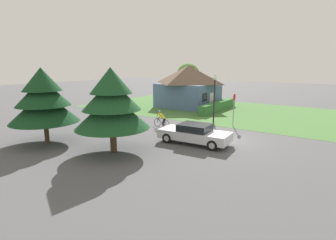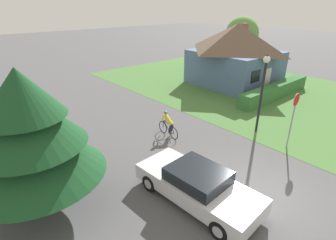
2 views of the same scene
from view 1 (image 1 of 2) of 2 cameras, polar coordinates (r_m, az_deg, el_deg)
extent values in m
plane|color=#515154|center=(19.17, 12.41, -4.17)|extent=(140.00, 140.00, 0.00)
cube|color=#477538|center=(31.12, 13.60, 1.89)|extent=(16.00, 36.00, 0.01)
cube|color=slate|center=(33.53, 4.38, 5.41)|extent=(6.22, 6.75, 2.95)
pyramid|color=brown|center=(33.34, 4.45, 9.85)|extent=(6.72, 7.29, 2.24)
cube|color=silver|center=(31.98, 9.43, 4.12)|extent=(0.90, 0.09, 2.00)
cube|color=black|center=(30.42, 8.04, 4.96)|extent=(1.10, 0.09, 0.90)
cube|color=brown|center=(35.21, 5.11, 10.96)|extent=(0.52, 0.52, 0.80)
cube|color=#387038|center=(31.04, 10.88, 2.96)|extent=(8.43, 0.90, 1.06)
cube|color=silver|center=(17.77, 5.77, -3.26)|extent=(2.20, 4.89, 0.60)
cube|color=black|center=(17.64, 5.86, -1.61)|extent=(1.79, 2.13, 0.46)
cylinder|color=black|center=(17.85, -0.15, -3.96)|extent=(0.30, 0.68, 0.67)
cylinder|color=#ADADB2|center=(17.85, -0.15, -3.96)|extent=(0.29, 0.40, 0.39)
cylinder|color=black|center=(19.27, 2.43, -2.78)|extent=(0.30, 0.68, 0.67)
cylinder|color=#ADADB2|center=(19.27, 2.43, -2.78)|extent=(0.29, 0.40, 0.39)
cylinder|color=black|center=(16.49, 9.65, -5.47)|extent=(0.30, 0.68, 0.67)
cylinder|color=#ADADB2|center=(16.49, 9.65, -5.47)|extent=(0.29, 0.40, 0.39)
cylinder|color=black|center=(18.02, 11.59, -4.05)|extent=(0.30, 0.68, 0.67)
cylinder|color=#ADADB2|center=(18.02, 11.59, -4.05)|extent=(0.29, 0.40, 0.39)
torus|color=black|center=(22.08, -0.41, -0.90)|extent=(0.08, 0.70, 0.70)
torus|color=black|center=(22.68, -2.34, -0.57)|extent=(0.08, 0.70, 0.70)
cylinder|color=black|center=(22.20, -0.90, -0.47)|extent=(0.05, 0.17, 0.51)
cylinder|color=black|center=(22.41, -1.62, -0.29)|extent=(0.07, 0.61, 0.58)
cylinder|color=black|center=(22.32, -1.49, 0.32)|extent=(0.08, 0.72, 0.09)
cylinder|color=black|center=(22.19, -0.72, -0.99)|extent=(0.06, 0.33, 0.15)
cylinder|color=black|center=(22.09, -0.59, -0.38)|extent=(0.04, 0.20, 0.40)
cylinder|color=black|center=(22.61, -2.27, -0.04)|extent=(0.04, 0.12, 0.45)
cylinder|color=black|center=(22.54, -2.20, 0.50)|extent=(0.44, 0.05, 0.02)
ellipsoid|color=black|center=(22.10, -0.77, 0.19)|extent=(0.09, 0.20, 0.05)
cylinder|color=#262D4C|center=(22.13, -0.73, -0.19)|extent=(0.12, 0.25, 0.42)
cylinder|color=#262D4C|center=(22.23, -1.07, -0.35)|extent=(0.12, 0.25, 0.57)
cylinder|color=#8C6647|center=(22.24, -0.87, -1.03)|extent=(0.08, 0.08, 0.30)
cylinder|color=#8C6647|center=(22.39, -1.13, -1.19)|extent=(0.17, 0.08, 0.21)
cylinder|color=yellow|center=(22.22, -1.31, 0.85)|extent=(0.26, 0.68, 0.55)
cylinder|color=yellow|center=(22.37, -1.74, 0.88)|extent=(0.08, 0.24, 0.35)
cylinder|color=yellow|center=(22.53, -2.31, 0.96)|extent=(0.08, 0.24, 0.35)
sphere|color=#8C6647|center=(22.33, -1.86, 1.75)|extent=(0.19, 0.19, 0.19)
ellipsoid|color=#267FBF|center=(22.32, -1.86, 1.88)|extent=(0.22, 0.18, 0.12)
cylinder|color=gray|center=(23.23, 14.05, 1.42)|extent=(0.07, 0.07, 2.28)
cylinder|color=red|center=(23.03, 14.22, 4.85)|extent=(0.62, 0.04, 0.62)
cylinder|color=silver|center=(23.03, 14.22, 4.85)|extent=(0.66, 0.04, 0.66)
cylinder|color=black|center=(24.23, 10.00, 3.98)|extent=(0.13, 0.13, 3.93)
sphere|color=white|center=(24.04, 10.19, 9.01)|extent=(0.36, 0.36, 0.36)
cone|color=black|center=(24.03, 10.20, 9.44)|extent=(0.22, 0.22, 0.14)
cylinder|color=#4C3823|center=(16.26, -11.81, -4.26)|extent=(0.40, 0.40, 1.51)
cone|color=#194723|center=(15.87, -12.07, 1.84)|extent=(4.45, 4.45, 2.00)
cone|color=#194723|center=(15.74, -12.22, 5.35)|extent=(3.47, 3.47, 1.76)
cone|color=#194723|center=(15.67, -12.36, 8.43)|extent=(2.49, 2.49, 1.52)
cylinder|color=#4C3823|center=(19.71, -24.92, -2.42)|extent=(0.31, 0.31, 1.43)
cone|color=#143D1E|center=(19.39, -25.36, 2.54)|extent=(4.49, 4.49, 2.03)
cone|color=#143D1E|center=(19.27, -25.62, 5.46)|extent=(3.51, 3.51, 1.78)
cone|color=#143D1E|center=(19.22, -25.85, 8.00)|extent=(2.52, 2.52, 1.54)
cylinder|color=#4C3823|center=(39.08, 4.36, 5.88)|extent=(0.35, 0.35, 2.35)
ellipsoid|color=#609347|center=(38.90, 4.42, 9.70)|extent=(3.36, 3.36, 3.53)
camera|label=2|loc=(9.85, 17.10, 20.30)|focal=28.00mm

